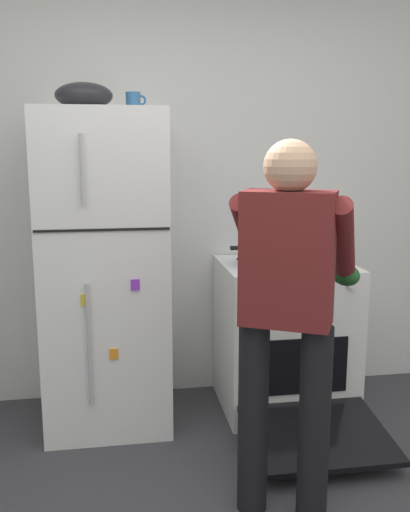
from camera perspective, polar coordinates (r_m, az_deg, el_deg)
kitchen_wall_back at (r=3.58m, az=-1.91°, el=7.40°), size 6.00×0.10×2.70m
refrigerator at (r=3.23m, az=-9.99°, el=-1.49°), size 0.68×0.72×1.77m
stove_range at (r=3.49m, az=8.06°, el=-8.13°), size 0.76×1.21×0.90m
person_cook at (r=2.36m, az=8.36°, el=-4.17°), size 0.66×0.73×1.60m
red_pot at (r=3.28m, az=5.79°, el=0.16°), size 0.38×0.28×0.12m
coffee_mug at (r=3.22m, az=-7.18°, el=15.19°), size 0.11×0.08×0.10m
pepper_mill at (r=3.65m, az=11.78°, el=1.47°), size 0.05×0.05×0.17m
mixing_bowl at (r=3.18m, az=-12.07°, el=15.48°), size 0.30×0.30×0.14m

